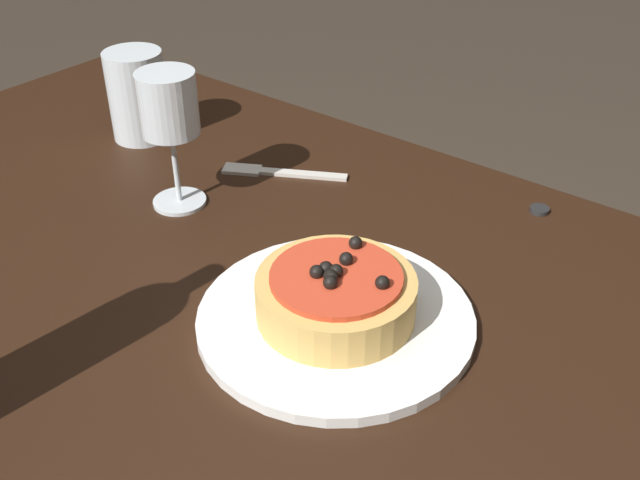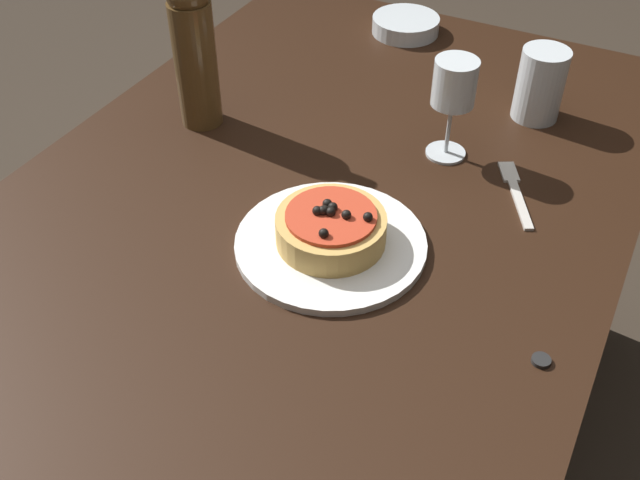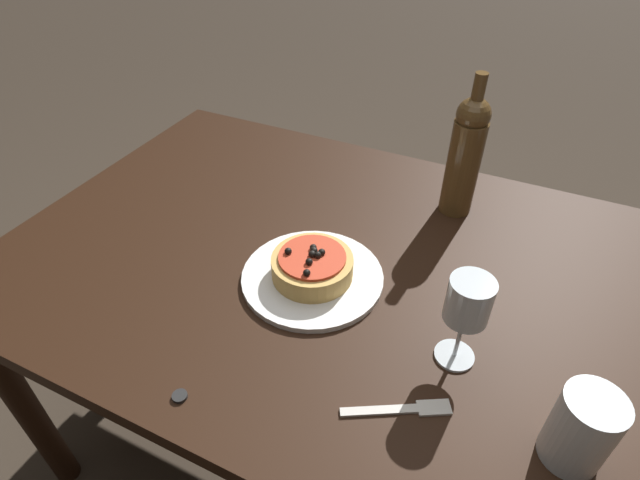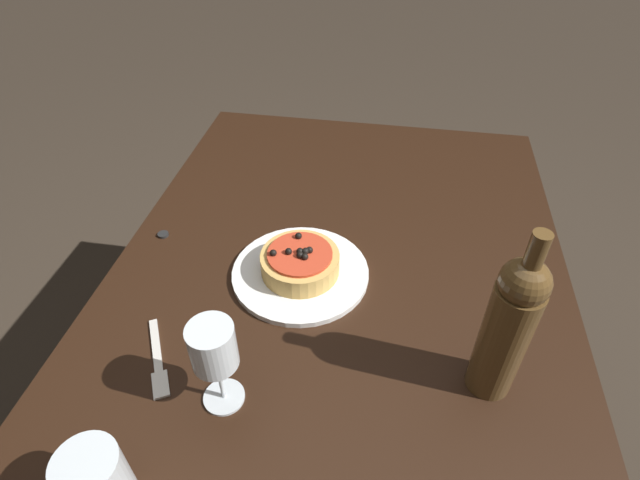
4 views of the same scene
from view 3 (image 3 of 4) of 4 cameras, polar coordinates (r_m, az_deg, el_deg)
ground_plane at (r=1.59m, az=2.98°, el=-22.49°), size 14.00×14.00×0.00m
dining_table at (r=1.07m, az=4.12°, el=-6.06°), size 1.47×0.93×0.72m
dinner_plate at (r=0.98m, az=-0.87°, el=-4.25°), size 0.28×0.28×0.01m
pizza at (r=0.96m, az=-0.89°, el=-2.95°), size 0.16×0.16×0.06m
wine_glass at (r=0.79m, az=16.56°, el=-7.04°), size 0.07×0.07×0.17m
wine_bottle at (r=1.13m, az=16.27°, el=9.39°), size 0.07×0.07×0.32m
water_cup at (r=0.79m, az=27.71°, el=-18.62°), size 0.08×0.08×0.13m
fork at (r=0.81m, az=9.51°, el=-18.54°), size 0.16×0.10×0.00m
bottle_cap at (r=0.84m, az=-15.73°, el=-16.80°), size 0.02×0.02×0.01m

